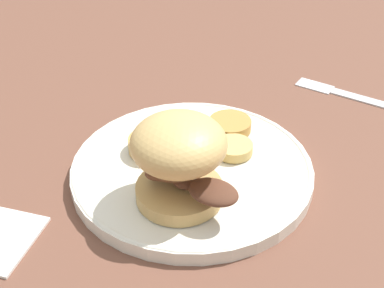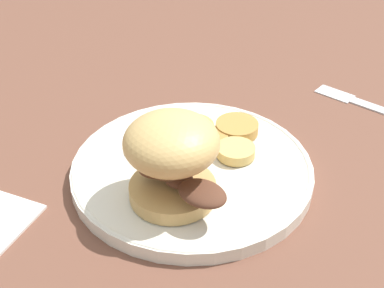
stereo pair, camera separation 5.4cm
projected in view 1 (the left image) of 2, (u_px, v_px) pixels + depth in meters
ground_plane at (192, 176)px, 0.57m from camera, size 4.00×4.00×0.00m
dinner_plate at (192, 169)px, 0.56m from camera, size 0.25×0.25×0.02m
sandwich at (180, 158)px, 0.49m from camera, size 0.09×0.11×0.09m
potato_round_0 at (152, 144)px, 0.58m from camera, size 0.05×0.05×0.02m
potato_round_1 at (230, 125)px, 0.61m from camera, size 0.05×0.05×0.01m
potato_round_2 at (204, 138)px, 0.59m from camera, size 0.04×0.04×0.01m
potato_round_3 at (186, 129)px, 0.60m from camera, size 0.05×0.05×0.01m
potato_round_4 at (234, 148)px, 0.57m from camera, size 0.04×0.04×0.01m
fork at (359, 97)px, 0.70m from camera, size 0.10×0.17×0.00m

